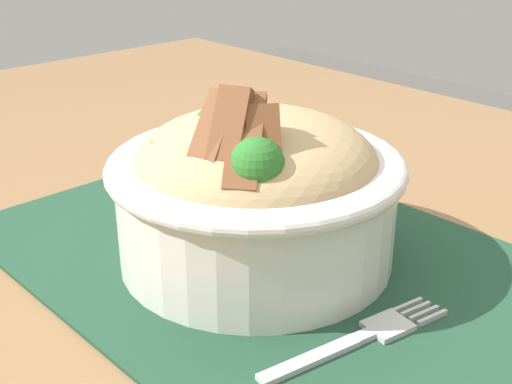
# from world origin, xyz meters

# --- Properties ---
(table) EXTENTS (1.36, 0.89, 0.73)m
(table) POSITION_xyz_m (0.00, 0.00, 0.67)
(table) COLOR olive
(table) RESTS_ON ground_plane
(placemat) EXTENTS (0.45, 0.29, 0.00)m
(placemat) POSITION_xyz_m (0.02, -0.02, 0.73)
(placemat) COLOR #1E422D
(placemat) RESTS_ON table
(bowl) EXTENTS (0.23, 0.23, 0.13)m
(bowl) POSITION_xyz_m (-0.01, -0.03, 0.78)
(bowl) COLOR silver
(bowl) RESTS_ON placemat
(fork) EXTENTS (0.04, 0.13, 0.00)m
(fork) POSITION_xyz_m (0.11, -0.05, 0.73)
(fork) COLOR #B7B7B7
(fork) RESTS_ON placemat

